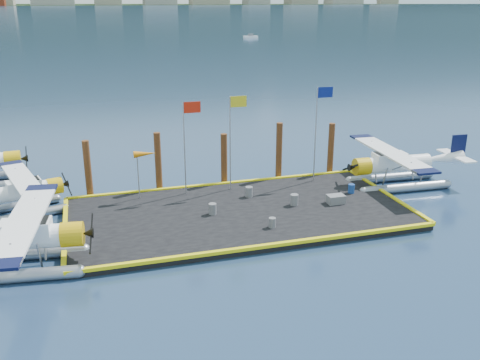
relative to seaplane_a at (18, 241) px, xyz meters
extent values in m
plane|color=#1A344E|center=(11.96, 3.41, -1.54)|extent=(4000.00, 4000.00, 0.00)
cube|color=black|center=(11.96, 3.41, -1.34)|extent=(20.00, 10.00, 0.40)
cube|color=black|center=(11.96, 1103.41, -1.59)|extent=(3000.00, 500.00, 0.30)
cone|color=black|center=(-38.04, 1553.41, -1.54)|extent=(1300.00, 1300.00, 430.00)
cone|color=black|center=(361.96, 1453.41, -1.54)|extent=(1100.00, 1100.00, 360.00)
cone|color=#495B61|center=(761.96, 2203.41, -1.54)|extent=(1300.00, 1300.00, 560.00)
cone|color=#495B61|center=(1061.96, 2103.41, -1.54)|extent=(1000.00, 1000.00, 420.00)
cylinder|color=#90959D|center=(-0.28, 1.19, -1.23)|extent=(6.49, 1.41, 0.63)
cylinder|color=#90959D|center=(-0.56, -1.09, -1.23)|extent=(6.49, 1.41, 0.63)
cylinder|color=white|center=(-0.21, 0.03, 0.18)|extent=(4.95, 1.73, 1.15)
cube|color=white|center=(0.41, -0.05, 0.54)|extent=(2.42, 1.42, 0.94)
cube|color=black|center=(0.72, -0.09, 0.75)|extent=(1.58, 1.26, 0.57)
cylinder|color=gold|center=(2.48, -0.30, 0.18)|extent=(1.18, 1.33, 1.21)
cube|color=black|center=(3.36, -0.41, 0.18)|extent=(0.34, 2.31, 1.17)
cube|color=white|center=(0.41, -0.05, 1.06)|extent=(2.69, 9.50, 0.13)
cube|color=black|center=(0.95, 4.40, 1.06)|extent=(1.67, 1.12, 0.14)
cube|color=black|center=(-0.14, -4.50, 1.06)|extent=(1.67, 1.12, 0.14)
cylinder|color=#90959D|center=(-1.26, 8.29, -1.28)|extent=(5.41, 1.99, 0.53)
cylinder|color=#90959D|center=(-0.73, 6.42, -1.28)|extent=(5.41, 1.99, 0.53)
cylinder|color=white|center=(-0.82, 7.40, -0.09)|extent=(4.21, 2.04, 0.97)
cube|color=white|center=(-0.31, 7.54, 0.22)|extent=(2.13, 1.46, 0.79)
cube|color=black|center=(-0.06, 7.61, 0.40)|extent=(1.44, 1.23, 0.49)
cylinder|color=gold|center=(1.38, 8.02, -0.09)|extent=(1.13, 1.22, 1.02)
cube|color=black|center=(2.11, 8.22, -0.09)|extent=(0.58, 1.91, 0.99)
cube|color=white|center=(-0.31, 7.54, 0.66)|extent=(3.42, 8.00, 0.11)
cube|color=black|center=(-1.34, 11.20, 0.66)|extent=(1.49, 1.12, 0.11)
cube|color=black|center=(0.71, 3.89, 0.66)|extent=(1.49, 1.12, 0.11)
cylinder|color=gold|center=(-1.55, 13.78, 0.20)|extent=(1.12, 1.28, 1.23)
cube|color=black|center=(-0.65, 13.83, 0.20)|extent=(0.18, 2.36, 1.19)
cylinder|color=#90959D|center=(24.04, 4.36, -1.24)|extent=(6.31, 0.90, 0.61)
cylinder|color=#90959D|center=(24.14, 6.59, -1.24)|extent=(6.31, 0.90, 0.61)
cylinder|color=white|center=(23.89, 5.49, 0.13)|extent=(4.76, 1.33, 1.12)
cube|color=white|center=(23.28, 5.52, 0.48)|extent=(2.28, 1.22, 0.91)
cube|color=black|center=(22.98, 5.53, 0.69)|extent=(1.47, 1.13, 0.56)
cylinder|color=gold|center=(21.26, 5.61, 0.13)|extent=(1.07, 1.22, 1.18)
cube|color=black|center=(20.39, 5.65, 0.13)|extent=(0.16, 2.26, 1.14)
cube|color=white|center=(23.28, 5.52, 0.99)|extent=(1.94, 9.19, 0.12)
cube|color=black|center=(23.08, 1.16, 0.99)|extent=(1.56, 0.98, 0.13)
cube|color=black|center=(23.48, 9.87, 0.99)|extent=(1.56, 0.98, 0.13)
cube|color=black|center=(28.55, 5.27, 1.04)|extent=(1.12, 0.17, 1.72)
cube|color=white|center=(28.45, 5.28, 0.38)|extent=(1.07, 3.49, 0.10)
cylinder|color=slate|center=(10.29, 3.34, -0.82)|extent=(0.47, 0.47, 0.66)
cylinder|color=slate|center=(13.02, 0.55, -0.86)|extent=(0.40, 0.40, 0.56)
cylinder|color=slate|center=(15.45, 3.31, -0.80)|extent=(0.49, 0.49, 0.69)
cylinder|color=navy|center=(19.83, 4.27, -0.85)|extent=(0.42, 0.42, 0.59)
cylinder|color=slate|center=(13.22, 5.50, -0.81)|extent=(0.47, 0.47, 0.66)
cube|color=slate|center=(18.04, 2.88, -0.88)|extent=(1.06, 0.71, 0.53)
cylinder|color=gray|center=(9.46, 7.21, 1.86)|extent=(0.08, 0.08, 6.00)
cube|color=red|center=(10.01, 7.21, 4.51)|extent=(1.10, 0.03, 0.70)
cylinder|color=gray|center=(12.46, 7.21, 1.96)|extent=(0.08, 0.08, 6.20)
cube|color=yellow|center=(13.01, 7.21, 4.71)|extent=(1.10, 0.03, 0.70)
cylinder|color=gray|center=(18.46, 7.21, 2.11)|extent=(0.08, 0.08, 6.50)
cube|color=navy|center=(19.01, 7.21, 5.01)|extent=(1.10, 0.03, 0.70)
cylinder|color=gray|center=(6.46, 7.21, 0.36)|extent=(0.07, 0.07, 3.00)
cone|color=orange|center=(6.96, 7.21, 1.76)|extent=(1.40, 0.44, 0.44)
cylinder|color=#452713|center=(3.46, 8.81, 0.46)|extent=(0.44, 0.44, 4.00)
cylinder|color=#452713|center=(7.96, 8.81, 0.56)|extent=(0.44, 0.44, 4.20)
cylinder|color=#452713|center=(12.46, 8.81, 0.36)|extent=(0.44, 0.44, 3.80)
cylinder|color=#452713|center=(16.46, 8.81, 0.61)|extent=(0.44, 0.44, 4.30)
cylinder|color=#452713|center=(20.46, 8.81, 0.46)|extent=(0.44, 0.44, 4.00)
camera|label=1|loc=(3.58, -25.08, 11.00)|focal=40.00mm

